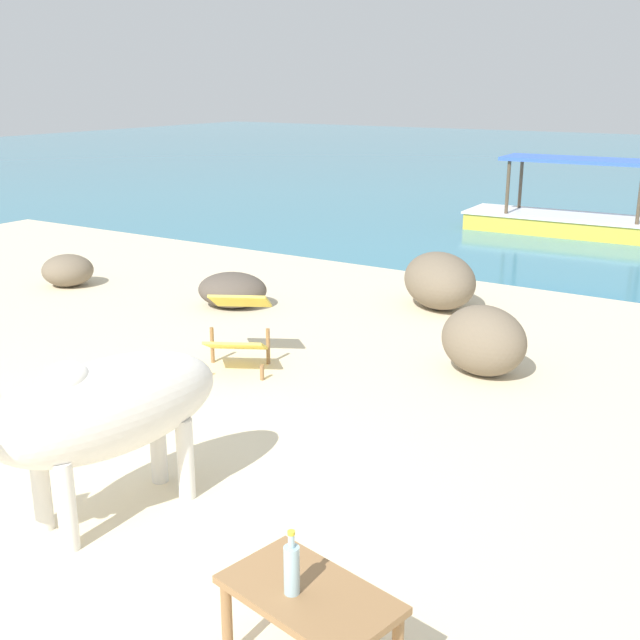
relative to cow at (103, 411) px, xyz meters
name	(u,v)px	position (x,y,z in m)	size (l,w,h in m)	color
sand_beach	(34,530)	(-0.29, -0.34, -0.70)	(18.00, 14.00, 0.04)	beige
cow	(103,411)	(0.00, 0.00, 0.00)	(0.84, 1.85, 1.03)	silver
low_bench_table	(309,605)	(1.73, -0.48, -0.32)	(0.83, 0.59, 0.43)	olive
bottle	(292,568)	(1.67, -0.53, -0.13)	(0.07, 0.07, 0.30)	#A3C6D1
deck_chair_far	(238,325)	(-0.96, 2.48, -0.30)	(0.83, 0.93, 0.68)	olive
shore_rock_large	(68,270)	(-4.60, 3.63, -0.48)	(0.64, 0.57, 0.41)	#756651
shore_rock_medium	(484,340)	(1.01, 3.46, -0.37)	(0.80, 0.63, 0.62)	#756651
shore_rock_small	(232,290)	(-2.22, 3.98, -0.48)	(0.80, 0.63, 0.40)	brown
shore_rock_flat	(440,281)	(-0.19, 5.22, -0.36)	(1.04, 0.75, 0.64)	#756651
boat_yellow	(574,218)	(-0.16, 10.83, -0.43)	(3.71, 1.28, 1.29)	gold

